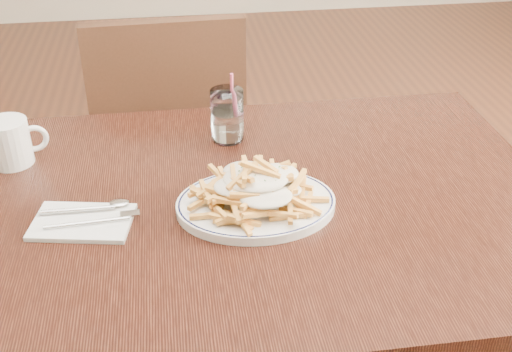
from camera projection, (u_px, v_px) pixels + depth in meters
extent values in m
cube|color=black|center=(240.00, 207.00, 1.21)|extent=(1.20, 0.80, 0.04)
cylinder|color=black|center=(11.00, 269.00, 1.63)|extent=(0.05, 0.05, 0.71)
cylinder|color=black|center=(424.00, 232.00, 1.76)|extent=(0.05, 0.05, 0.71)
cube|color=#321C10|center=(170.00, 151.00, 2.01)|extent=(0.44, 0.44, 0.04)
cube|color=#321C10|center=(169.00, 104.00, 1.72)|extent=(0.42, 0.06, 0.46)
cylinder|color=#321C10|center=(221.00, 176.00, 2.30)|extent=(0.04, 0.04, 0.41)
cylinder|color=#321C10|center=(119.00, 186.00, 2.25)|extent=(0.04, 0.04, 0.41)
cylinder|color=#321C10|center=(237.00, 235.00, 2.00)|extent=(0.04, 0.04, 0.41)
cylinder|color=#321C10|center=(121.00, 248.00, 1.95)|extent=(0.04, 0.04, 0.41)
torus|color=black|center=(256.00, 202.00, 1.16)|extent=(0.33, 0.33, 0.01)
ellipsoid|color=white|center=(256.00, 176.00, 1.13)|extent=(0.16, 0.13, 0.03)
cube|color=silver|center=(83.00, 222.00, 1.12)|extent=(0.19, 0.14, 0.01)
cylinder|color=white|center=(227.00, 115.00, 1.37)|extent=(0.07, 0.07, 0.11)
cylinder|color=white|center=(228.00, 125.00, 1.38)|extent=(0.06, 0.06, 0.06)
cylinder|color=#D85276|center=(232.00, 104.00, 1.36)|extent=(0.01, 0.04, 0.15)
cylinder|color=white|center=(9.00, 142.00, 1.28)|extent=(0.08, 0.08, 0.09)
torus|color=white|center=(34.00, 139.00, 1.30)|extent=(0.06, 0.02, 0.06)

